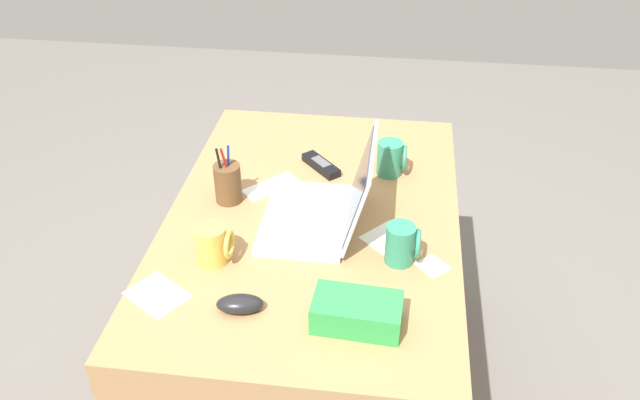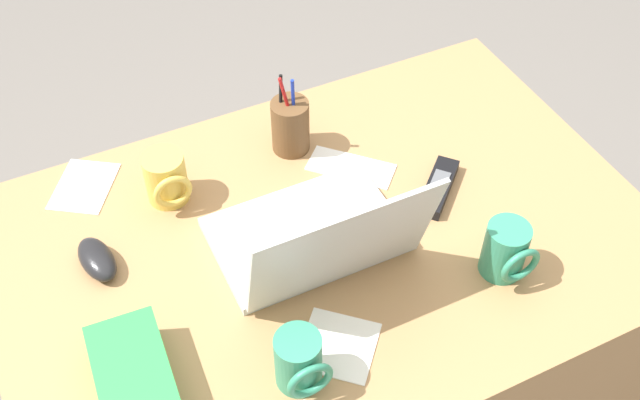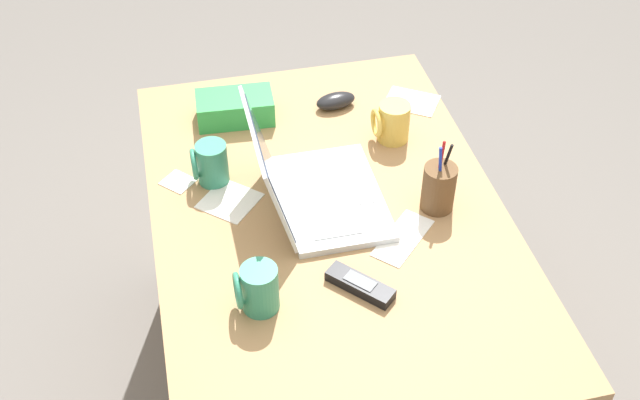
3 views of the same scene
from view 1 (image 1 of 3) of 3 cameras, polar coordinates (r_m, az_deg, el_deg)
ground_plane at (r=2.35m, az=-0.51°, el=-16.31°), size 6.00×6.00×0.00m
desk at (r=2.07m, az=-0.56°, el=-9.74°), size 1.20×0.81×0.75m
laptop at (r=1.77m, az=0.28°, el=-0.69°), size 0.34×0.30×0.24m
computer_mouse at (r=1.54m, az=-6.99°, el=-8.97°), size 0.07×0.12×0.04m
coffee_mug_white at (r=1.99m, az=6.21°, el=3.65°), size 0.08×0.09×0.11m
coffee_mug_tall at (r=1.65m, az=7.14°, el=-3.81°), size 0.08×0.09×0.11m
coffee_mug_spare at (r=1.66m, az=-9.30°, el=-3.83°), size 0.08×0.09×0.10m
cordless_phone at (r=2.03m, az=0.09°, el=3.07°), size 0.14×0.13×0.03m
pen_holder at (r=1.87m, az=-8.03°, el=1.49°), size 0.08×0.08×0.18m
snack_bag at (r=1.49m, az=3.24°, el=-9.73°), size 0.12×0.21×0.07m
paper_note_near_laptop at (r=1.68m, az=9.80°, el=-5.68°), size 0.10×0.10×0.00m
paper_note_left at (r=1.75m, az=6.11°, el=-3.42°), size 0.17×0.17×0.00m
paper_note_right at (r=1.62m, az=-13.96°, el=-8.01°), size 0.16×0.17×0.00m
paper_note_front at (r=1.95m, az=-4.24°, el=1.18°), size 0.17×0.17×0.00m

